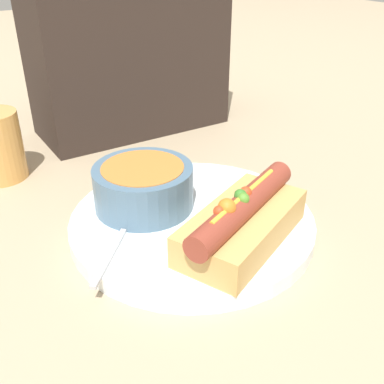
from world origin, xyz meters
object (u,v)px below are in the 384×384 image
at_px(hot_dog, 242,221).
at_px(soup_bowl, 143,185).
at_px(seated_diner, 126,14).
at_px(spoon, 133,211).

height_order(hot_dog, soup_bowl, hot_dog).
bearing_deg(soup_bowl, hot_dog, -65.94).
relative_size(hot_dog, seated_diner, 0.40).
bearing_deg(spoon, seated_diner, 16.50).
relative_size(soup_bowl, spoon, 0.85).
bearing_deg(soup_bowl, spoon, -152.61).
bearing_deg(hot_dog, spoon, 100.35).
bearing_deg(soup_bowl, seated_diner, 66.46).
relative_size(soup_bowl, seated_diner, 0.26).
height_order(hot_dog, seated_diner, seated_diner).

